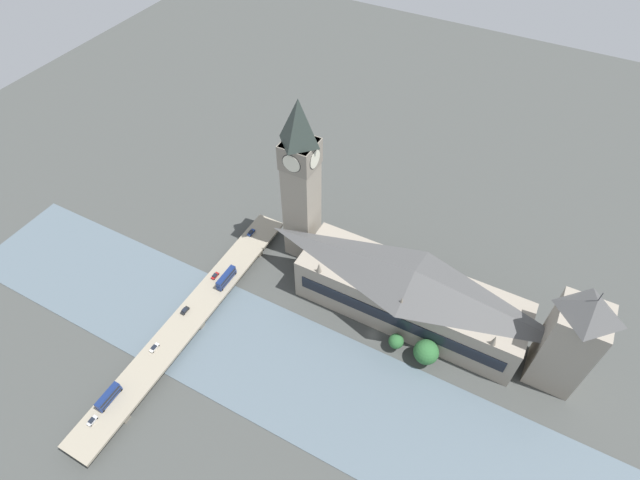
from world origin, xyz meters
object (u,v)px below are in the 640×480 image
victoria_tower (570,340)px  double_decker_bus_lead (108,397)px  double_decker_bus_mid (226,278)px  car_northbound_mid (215,276)px  car_southbound_mid (92,421)px  clock_tower (301,179)px  car_northbound_lead (251,232)px  car_northbound_tail (154,348)px  car_southbound_lead (185,310)px  parliament_hall (410,294)px  road_bridge (191,317)px

victoria_tower → double_decker_bus_lead: 167.94m
victoria_tower → double_decker_bus_mid: size_ratio=4.42×
victoria_tower → double_decker_bus_lead: (-90.00, 140.77, -17.00)m
car_northbound_mid → car_southbound_mid: car_southbound_mid is taller
double_decker_bus_mid → car_southbound_mid: 74.71m
clock_tower → car_southbound_mid: clock_tower is taller
car_northbound_mid → clock_tower: bearing=-33.2°
clock_tower → car_northbound_lead: 45.85m
double_decker_bus_lead → car_northbound_tail: size_ratio=2.46×
car_southbound_mid → car_southbound_lead: bearing=0.6°
victoria_tower → car_southbound_mid: bearing=125.2°
clock_tower → parliament_hall: bearing=-102.0°
clock_tower → double_decker_bus_mid: bearing=153.9°
clock_tower → double_decker_bus_lead: (-102.10, 24.04, -36.02)m
victoria_tower → car_southbound_mid: 173.04m
victoria_tower → car_northbound_lead: size_ratio=11.51×
car_northbound_mid → car_southbound_lead: 21.11m
double_decker_bus_lead → victoria_tower: bearing=-57.4°
car_northbound_lead → car_southbound_mid: (-103.92, -0.84, 0.01)m
clock_tower → car_northbound_tail: size_ratio=18.81×
car_northbound_lead → car_northbound_tail: size_ratio=1.06×
victoria_tower → car_southbound_lead: 149.63m
clock_tower → car_southbound_mid: bearing=167.9°
double_decker_bus_lead → car_northbound_tail: bearing=-0.1°
parliament_hall → double_decker_bus_mid: parliament_hall is taller
double_decker_bus_lead → car_northbound_lead: double_decker_bus_lead is taller
clock_tower → car_northbound_mid: bearing=146.8°
parliament_hall → car_southbound_mid: (-99.04, 81.12, -8.95)m
car_northbound_lead → parliament_hall: bearing=-93.4°
victoria_tower → road_bridge: bearing=108.7°
parliament_hall → double_decker_bus_lead: 121.45m
parliament_hall → double_decker_bus_lead: bearing=137.9°
car_northbound_lead → car_northbound_mid: 29.73m
car_northbound_mid → car_southbound_mid: (-74.19, -0.40, 0.03)m
clock_tower → car_southbound_lead: (-58.11, 24.40, -37.90)m
victoria_tower → car_southbound_lead: (-46.01, 141.12, -18.88)m
double_decker_bus_mid → car_northbound_tail: double_decker_bus_mid is taller
victoria_tower → road_bridge: victoria_tower is taller
victoria_tower → double_decker_bus_mid: (-24.64, 134.75, -16.88)m
parliament_hall → car_northbound_mid: (-24.85, 81.52, -8.98)m
clock_tower → car_northbound_tail: 89.89m
car_northbound_lead → car_southbound_lead: car_southbound_lead is taller
double_decker_bus_lead → car_southbound_mid: bearing=-178.8°
parliament_hall → double_decker_bus_mid: 79.50m
car_northbound_tail → car_southbound_mid: car_southbound_mid is taller
car_northbound_lead → car_northbound_mid: (-29.73, -0.44, -0.03)m
double_decker_bus_lead → double_decker_bus_mid: (65.35, -6.02, 0.12)m
car_southbound_lead → car_northbound_lead: bearing=0.3°
road_bridge → double_decker_bus_lead: double_decker_bus_lead is taller
double_decker_bus_lead → car_northbound_mid: bearing=0.2°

